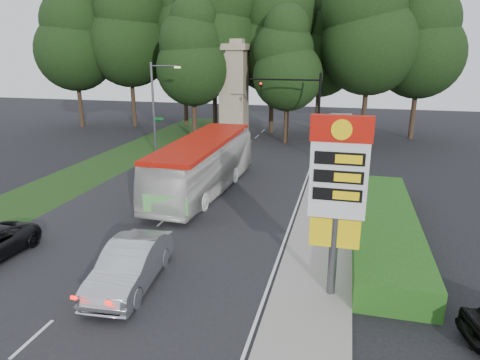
% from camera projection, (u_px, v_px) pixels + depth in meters
% --- Properties ---
extents(ground, '(120.00, 120.00, 0.00)m').
position_uv_depth(ground, '(86.00, 291.00, 16.56)').
color(ground, black).
rests_on(ground, ground).
extents(road_surface, '(14.00, 80.00, 0.02)m').
position_uv_depth(road_surface, '(193.00, 194.00, 27.70)').
color(road_surface, black).
rests_on(road_surface, ground).
extents(sidewalk_right, '(3.00, 80.00, 0.12)m').
position_uv_depth(sidewalk_right, '(326.00, 204.00, 25.71)').
color(sidewalk_right, gray).
rests_on(sidewalk_right, ground).
extents(grass_verge_left, '(5.00, 50.00, 0.02)m').
position_uv_depth(grass_verge_left, '(110.00, 163.00, 35.49)').
color(grass_verge_left, '#193814').
rests_on(grass_verge_left, ground).
extents(hedge, '(3.00, 14.00, 1.20)m').
position_uv_depth(hedge, '(384.00, 226.00, 21.14)').
color(hedge, '#1D5115').
rests_on(hedge, ground).
extents(gas_station_pylon, '(2.10, 0.45, 6.85)m').
position_uv_depth(gas_station_pylon, '(338.00, 184.00, 14.98)').
color(gas_station_pylon, '#59595E').
rests_on(gas_station_pylon, ground).
extents(traffic_signal_mast, '(6.10, 0.35, 7.20)m').
position_uv_depth(traffic_signal_mast, '(303.00, 103.00, 36.17)').
color(traffic_signal_mast, black).
rests_on(traffic_signal_mast, ground).
extents(streetlight_signs, '(2.75, 0.98, 8.00)m').
position_uv_depth(streetlight_signs, '(156.00, 104.00, 37.34)').
color(streetlight_signs, '#59595E').
rests_on(streetlight_signs, ground).
extents(monument, '(3.00, 3.00, 10.05)m').
position_uv_depth(monument, '(234.00, 90.00, 43.41)').
color(monument, gray).
rests_on(monument, ground).
extents(tree_far_west, '(8.96, 8.96, 17.60)m').
position_uv_depth(tree_far_west, '(73.00, 35.00, 49.24)').
color(tree_far_west, '#2D2116').
rests_on(tree_far_west, ground).
extents(tree_west_mid, '(9.80, 9.80, 19.25)m').
position_uv_depth(tree_west_mid, '(128.00, 26.00, 49.40)').
color(tree_west_mid, '#2D2116').
rests_on(tree_west_mid, ground).
extents(tree_west_near, '(8.40, 8.40, 16.50)m').
position_uv_depth(tree_west_near, '(184.00, 41.00, 50.35)').
color(tree_west_near, '#2D2116').
rests_on(tree_west_near, ground).
extents(tree_center_left, '(10.08, 10.08, 19.80)m').
position_uv_depth(tree_center_left, '(214.00, 20.00, 44.89)').
color(tree_center_left, '#2D2116').
rests_on(tree_center_left, ground).
extents(tree_center_right, '(9.24, 9.24, 18.15)m').
position_uv_depth(tree_center_right, '(273.00, 30.00, 45.64)').
color(tree_center_right, '#2D2116').
rests_on(tree_center_right, ground).
extents(tree_east_near, '(8.12, 8.12, 15.95)m').
position_uv_depth(tree_east_near, '(321.00, 44.00, 46.72)').
color(tree_east_near, '#2D2116').
rests_on(tree_east_near, ground).
extents(tree_east_mid, '(9.52, 9.52, 18.70)m').
position_uv_depth(tree_east_mid, '(371.00, 25.00, 41.35)').
color(tree_east_mid, '#2D2116').
rests_on(tree_east_mid, ground).
extents(tree_far_east, '(8.68, 8.68, 17.05)m').
position_uv_depth(tree_far_east, '(422.00, 36.00, 42.34)').
color(tree_far_east, '#2D2116').
rests_on(tree_far_east, ground).
extents(tree_monument_left, '(7.28, 7.28, 14.30)m').
position_uv_depth(tree_monument_left, '(192.00, 53.00, 42.37)').
color(tree_monument_left, '#2D2116').
rests_on(tree_monument_left, ground).
extents(tree_monument_right, '(6.72, 6.72, 13.20)m').
position_uv_depth(tree_monument_right, '(288.00, 61.00, 40.82)').
color(tree_monument_right, '#2D2116').
rests_on(tree_monument_right, ground).
extents(transit_bus, '(3.61, 12.74, 3.51)m').
position_uv_depth(transit_bus, '(203.00, 166.00, 27.75)').
color(transit_bus, silver).
rests_on(transit_bus, ground).
extents(sedan_silver, '(2.33, 5.45, 1.75)m').
position_uv_depth(sedan_silver, '(130.00, 265.00, 16.74)').
color(sedan_silver, '#B1B4B9').
rests_on(sedan_silver, ground).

